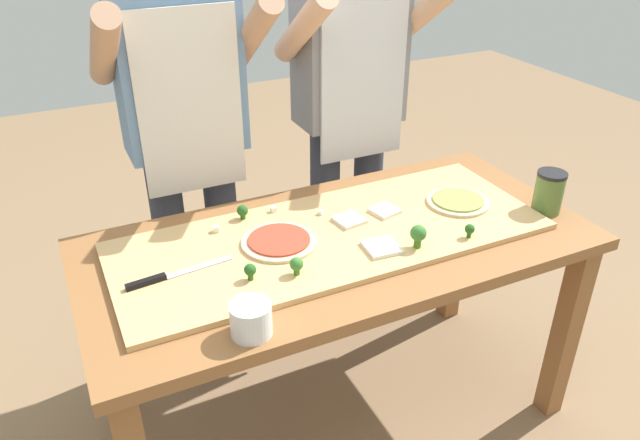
{
  "coord_description": "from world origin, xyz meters",
  "views": [
    {
      "loc": [
        -0.75,
        -1.42,
        1.73
      ],
      "look_at": [
        -0.04,
        0.06,
        0.8
      ],
      "focal_mm": 34.17,
      "sensor_mm": 36.0,
      "label": 1
    }
  ],
  "objects_px": {
    "broccoli_floret_back_right": "(250,270)",
    "broccoli_floret_front_left": "(242,211)",
    "cheese_crumble_a": "(322,212)",
    "flour_cup": "(251,321)",
    "pizza_whole_pesto_green": "(458,201)",
    "broccoli_floret_front_mid": "(470,230)",
    "pizza_slice_far_right": "(349,220)",
    "cook_right": "(350,97)",
    "prep_table": "(339,268)",
    "cook_left": "(185,122)",
    "pizza_slice_far_left": "(382,247)",
    "cheese_crumble_b": "(216,229)",
    "pizza_slice_near_left": "(385,211)",
    "broccoli_floret_center_right": "(418,234)",
    "cheese_crumble_c": "(273,209)",
    "chefs_knife": "(165,277)",
    "broccoli_floret_center_left": "(297,265)",
    "sauce_jar": "(549,192)",
    "pizza_whole_tomato_red": "(279,241)"
  },
  "relations": [
    {
      "from": "chefs_knife",
      "to": "flour_cup",
      "type": "xyz_separation_m",
      "value": [
        0.14,
        -0.3,
        0.01
      ]
    },
    {
      "from": "prep_table",
      "to": "pizza_slice_far_left",
      "type": "relative_size",
      "value": 15.96
    },
    {
      "from": "broccoli_floret_back_right",
      "to": "broccoli_floret_front_mid",
      "type": "distance_m",
      "value": 0.68
    },
    {
      "from": "prep_table",
      "to": "cook_left",
      "type": "bearing_deg",
      "value": 119.15
    },
    {
      "from": "cheese_crumble_b",
      "to": "cook_left",
      "type": "bearing_deg",
      "value": 85.76
    },
    {
      "from": "chefs_knife",
      "to": "cheese_crumble_c",
      "type": "relative_size",
      "value": 17.3
    },
    {
      "from": "pizza_whole_tomato_red",
      "to": "pizza_whole_pesto_green",
      "type": "relative_size",
      "value": 1.09
    },
    {
      "from": "cheese_crumble_a",
      "to": "cheese_crumble_b",
      "type": "height_order",
      "value": "cheese_crumble_b"
    },
    {
      "from": "broccoli_floret_front_mid",
      "to": "broccoli_floret_center_left",
      "type": "bearing_deg",
      "value": 175.16
    },
    {
      "from": "flour_cup",
      "to": "prep_table",
      "type": "bearing_deg",
      "value": 37.14
    },
    {
      "from": "pizza_slice_near_left",
      "to": "broccoli_floret_front_mid",
      "type": "height_order",
      "value": "broccoli_floret_front_mid"
    },
    {
      "from": "prep_table",
      "to": "cheese_crumble_b",
      "type": "xyz_separation_m",
      "value": [
        -0.34,
        0.18,
        0.13
      ]
    },
    {
      "from": "sauce_jar",
      "to": "cook_left",
      "type": "relative_size",
      "value": 0.09
    },
    {
      "from": "flour_cup",
      "to": "sauce_jar",
      "type": "height_order",
      "value": "sauce_jar"
    },
    {
      "from": "cook_right",
      "to": "pizza_whole_tomato_red",
      "type": "bearing_deg",
      "value": -134.41
    },
    {
      "from": "chefs_knife",
      "to": "broccoli_floret_front_mid",
      "type": "height_order",
      "value": "broccoli_floret_front_mid"
    },
    {
      "from": "cheese_crumble_a",
      "to": "broccoli_floret_back_right",
      "type": "bearing_deg",
      "value": -143.56
    },
    {
      "from": "chefs_knife",
      "to": "sauce_jar",
      "type": "height_order",
      "value": "sauce_jar"
    },
    {
      "from": "cheese_crumble_c",
      "to": "cook_right",
      "type": "bearing_deg",
      "value": 36.32
    },
    {
      "from": "pizza_whole_tomato_red",
      "to": "broccoli_floret_front_left",
      "type": "distance_m",
      "value": 0.2
    },
    {
      "from": "sauce_jar",
      "to": "cook_left",
      "type": "xyz_separation_m",
      "value": [
        -1.01,
        0.7,
        0.17
      ]
    },
    {
      "from": "broccoli_floret_back_right",
      "to": "prep_table",
      "type": "bearing_deg",
      "value": 18.49
    },
    {
      "from": "prep_table",
      "to": "cheese_crumble_a",
      "type": "relative_size",
      "value": 111.15
    },
    {
      "from": "pizza_slice_far_left",
      "to": "pizza_slice_far_right",
      "type": "xyz_separation_m",
      "value": [
        -0.01,
        0.18,
        0.0
      ]
    },
    {
      "from": "pizza_slice_far_left",
      "to": "broccoli_floret_center_left",
      "type": "distance_m",
      "value": 0.28
    },
    {
      "from": "pizza_slice_near_left",
      "to": "cook_right",
      "type": "xyz_separation_m",
      "value": [
        0.13,
        0.5,
        0.22
      ]
    },
    {
      "from": "prep_table",
      "to": "cheese_crumble_a",
      "type": "height_order",
      "value": "cheese_crumble_a"
    },
    {
      "from": "cheese_crumble_a",
      "to": "flour_cup",
      "type": "bearing_deg",
      "value": -132.58
    },
    {
      "from": "prep_table",
      "to": "pizza_slice_near_left",
      "type": "distance_m",
      "value": 0.24
    },
    {
      "from": "broccoli_floret_back_right",
      "to": "broccoli_floret_front_left",
      "type": "relative_size",
      "value": 1.03
    },
    {
      "from": "cheese_crumble_b",
      "to": "sauce_jar",
      "type": "xyz_separation_m",
      "value": [
        1.04,
        -0.32,
        0.04
      ]
    },
    {
      "from": "cheese_crumble_b",
      "to": "prep_table",
      "type": "bearing_deg",
      "value": -27.6
    },
    {
      "from": "chefs_knife",
      "to": "pizza_whole_tomato_red",
      "type": "height_order",
      "value": "same"
    },
    {
      "from": "broccoli_floret_back_right",
      "to": "cheese_crumble_c",
      "type": "distance_m",
      "value": 0.38
    },
    {
      "from": "pizza_slice_near_left",
      "to": "flour_cup",
      "type": "relative_size",
      "value": 0.79
    },
    {
      "from": "broccoli_floret_center_left",
      "to": "broccoli_floret_front_mid",
      "type": "height_order",
      "value": "broccoli_floret_center_left"
    },
    {
      "from": "pizza_whole_pesto_green",
      "to": "cook_right",
      "type": "height_order",
      "value": "cook_right"
    },
    {
      "from": "broccoli_floret_center_right",
      "to": "broccoli_floret_front_left",
      "type": "height_order",
      "value": "broccoli_floret_center_right"
    },
    {
      "from": "broccoli_floret_front_left",
      "to": "cheese_crumble_c",
      "type": "xyz_separation_m",
      "value": [
        0.11,
        0.0,
        -0.02
      ]
    },
    {
      "from": "chefs_knife",
      "to": "cheese_crumble_c",
      "type": "height_order",
      "value": "cheese_crumble_c"
    },
    {
      "from": "pizza_whole_pesto_green",
      "to": "sauce_jar",
      "type": "xyz_separation_m",
      "value": [
        0.25,
        -0.15,
        0.05
      ]
    },
    {
      "from": "broccoli_floret_back_right",
      "to": "broccoli_floret_front_mid",
      "type": "relative_size",
      "value": 1.11
    },
    {
      "from": "cook_left",
      "to": "pizza_whole_pesto_green",
      "type": "bearing_deg",
      "value": -35.86
    },
    {
      "from": "pizza_whole_pesto_green",
      "to": "broccoli_floret_front_mid",
      "type": "height_order",
      "value": "broccoli_floret_front_mid"
    },
    {
      "from": "pizza_whole_tomato_red",
      "to": "pizza_slice_far_left",
      "type": "xyz_separation_m",
      "value": [
        0.26,
        -0.16,
        -0.0
      ]
    },
    {
      "from": "pizza_slice_far_right",
      "to": "cook_right",
      "type": "distance_m",
      "value": 0.61
    },
    {
      "from": "cheese_crumble_b",
      "to": "sauce_jar",
      "type": "distance_m",
      "value": 1.09
    },
    {
      "from": "pizza_slice_near_left",
      "to": "broccoli_floret_back_right",
      "type": "height_order",
      "value": "broccoli_floret_back_right"
    },
    {
      "from": "pizza_slice_far_left",
      "to": "cheese_crumble_b",
      "type": "relative_size",
      "value": 5.39
    },
    {
      "from": "cheese_crumble_a",
      "to": "cheese_crumble_c",
      "type": "relative_size",
      "value": 0.81
    }
  ]
}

